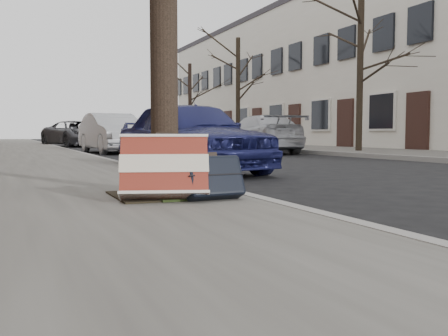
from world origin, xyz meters
name	(u,v)px	position (x,y,z in m)	size (l,w,h in m)	color
ground	(432,214)	(0.00, 0.00, 0.00)	(120.00, 120.00, 0.00)	black
far_sidewalk	(292,148)	(7.80, 15.00, 0.06)	(4.00, 70.00, 0.12)	slate
house_far	(378,72)	(13.15, 16.00, 3.60)	(6.70, 40.00, 7.20)	beige
dirt_patch	(162,195)	(-2.00, 1.20, 0.13)	(0.85, 0.85, 0.01)	black
suitcase_red	(164,168)	(-2.08, 0.86, 0.39)	(0.71, 0.20, 0.51)	maroon
suitcase_navy	(213,177)	(-1.68, 0.75, 0.32)	(0.50, 0.16, 0.36)	black
car_near_front	(191,136)	(-0.33, 5.07, 0.63)	(1.50, 3.72, 1.27)	navy
car_near_mid	(112,133)	(0.09, 14.10, 0.68)	(1.45, 4.15, 1.37)	#B8BCC1
car_near_back	(76,134)	(0.01, 23.12, 0.66)	(2.18, 4.73, 1.31)	#3E3F44
car_far_front	(260,134)	(4.79, 12.21, 0.64)	(1.79, 4.40, 1.28)	#B6B8BF
car_far_back	(206,133)	(4.86, 17.41, 0.70)	(1.65, 4.10, 1.40)	maroon
tree_far_a	(360,71)	(7.20, 9.93, 2.69)	(0.21, 0.21, 5.13)	black
tree_far_b	(238,92)	(7.20, 19.10, 2.71)	(0.22, 0.22, 5.19)	black
tree_far_c	(190,103)	(7.20, 26.03, 2.53)	(0.22, 0.22, 4.82)	black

